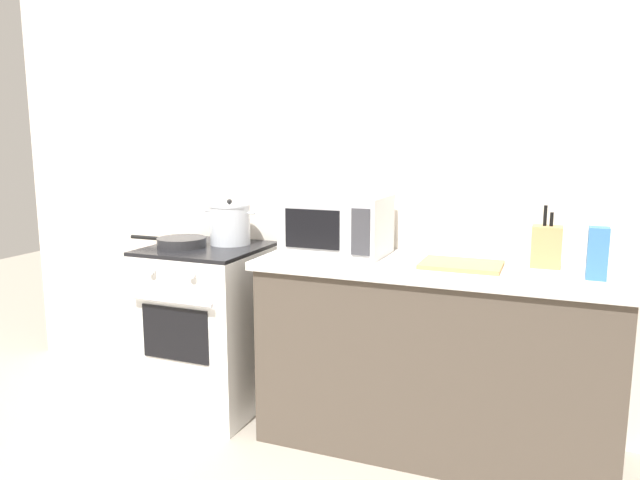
{
  "coord_description": "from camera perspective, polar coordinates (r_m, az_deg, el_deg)",
  "views": [
    {
      "loc": [
        1.41,
        -2.12,
        1.51
      ],
      "look_at": [
        0.32,
        0.6,
        1.0
      ],
      "focal_mm": 33.47,
      "sensor_mm": 36.0,
      "label": 1
    }
  ],
  "objects": [
    {
      "name": "ground_plane",
      "position": [
        2.96,
        -10.89,
        -20.99
      ],
      "size": [
        10.0,
        10.0,
        0.0
      ],
      "primitive_type": "plane",
      "color": "#9E9384"
    },
    {
      "name": "stock_pot",
      "position": [
        3.33,
        -8.6,
        1.51
      ],
      "size": [
        0.31,
        0.23,
        0.25
      ],
      "color": "silver",
      "rests_on": "stove"
    },
    {
      "name": "stove",
      "position": [
        3.4,
        -10.66,
        -8.26
      ],
      "size": [
        0.6,
        0.64,
        0.92
      ],
      "color": "white",
      "rests_on": "ground_plane"
    },
    {
      "name": "cutting_board",
      "position": [
        2.81,
        13.35,
        -2.32
      ],
      "size": [
        0.36,
        0.26,
        0.02
      ],
      "primitive_type": "cube",
      "color": "tan",
      "rests_on": "countertop_right"
    },
    {
      "name": "back_wall",
      "position": [
        3.29,
        2.07,
        5.34
      ],
      "size": [
        4.4,
        0.1,
        2.5
      ],
      "primitive_type": "cube",
      "color": "silver",
      "rests_on": "ground_plane"
    },
    {
      "name": "microwave",
      "position": [
        3.01,
        1.63,
        1.47
      ],
      "size": [
        0.5,
        0.37,
        0.3
      ],
      "color": "silver",
      "rests_on": "countertop_right"
    },
    {
      "name": "lower_cabinet_right",
      "position": [
        2.98,
        10.73,
        -11.32
      ],
      "size": [
        1.64,
        0.56,
        0.88
      ],
      "primitive_type": "cube",
      "color": "#4C4238",
      "rests_on": "ground_plane"
    },
    {
      "name": "frying_pan",
      "position": [
        3.32,
        -13.18,
        -0.19
      ],
      "size": [
        0.46,
        0.26,
        0.05
      ],
      "color": "#28282B",
      "rests_on": "stove"
    },
    {
      "name": "knife_block",
      "position": [
        2.9,
        20.84,
        -0.56
      ],
      "size": [
        0.13,
        0.1,
        0.28
      ],
      "color": "tan",
      "rests_on": "countertop_right"
    },
    {
      "name": "countertop_right",
      "position": [
        2.85,
        11.03,
        -2.66
      ],
      "size": [
        1.7,
        0.6,
        0.04
      ],
      "primitive_type": "cube",
      "color": "beige",
      "rests_on": "lower_cabinet_right"
    },
    {
      "name": "pasta_box",
      "position": [
        2.73,
        25.01,
        -1.16
      ],
      "size": [
        0.08,
        0.08,
        0.22
      ],
      "primitive_type": "cube",
      "color": "teal",
      "rests_on": "countertop_right"
    }
  ]
}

